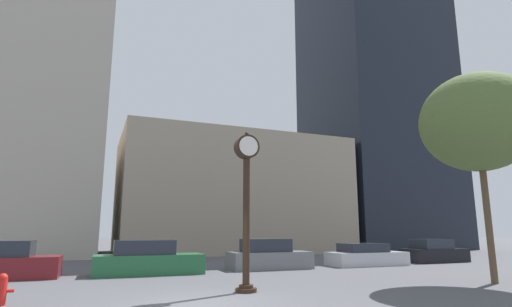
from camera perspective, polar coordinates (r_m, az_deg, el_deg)
The scene contains 12 objects.
ground_plane at distance 11.14m, azimuth -7.74°, elevation -20.51°, with size 200.00×200.00×0.00m, color #515156.
building_tall_tower at distance 38.24m, azimuth -32.12°, elevation 13.18°, with size 15.58×12.00×32.82m.
building_storefront_row at distance 36.62m, azimuth -3.83°, elevation -6.07°, with size 19.30×12.00×9.92m.
building_glass_modern at distance 47.56m, azimuth 16.48°, elevation 8.91°, with size 13.36×12.00×35.30m.
street_clock at distance 12.94m, azimuth -1.38°, elevation -5.91°, with size 0.79×0.67×5.09m.
car_maroon at distance 18.95m, azimuth -32.16°, elevation -13.09°, with size 3.89×1.86×1.48m.
car_green at distance 18.53m, azimuth -15.20°, elevation -14.46°, with size 4.65×1.83×1.46m.
car_grey at distance 20.49m, azimuth 1.78°, elevation -14.45°, with size 4.13×2.00×1.46m.
car_silver at distance 23.25m, azimuth 15.41°, elevation -13.94°, with size 4.36×1.98×1.18m.
car_black at distance 26.95m, azimuth 24.06°, elevation -12.78°, with size 3.89×1.77×1.36m.
fire_hydrant_far at distance 12.56m, azimuth -32.57°, elevation -16.00°, with size 0.57×0.25×0.79m.
bare_tree at distance 17.69m, azimuth 29.08°, elevation 3.90°, with size 4.25×4.25×7.91m.
Camera 1 is at (-2.82, -10.62, 1.87)m, focal length 28.00 mm.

